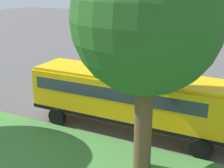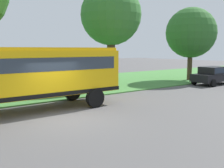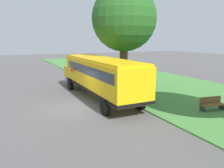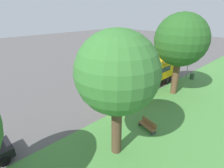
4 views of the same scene
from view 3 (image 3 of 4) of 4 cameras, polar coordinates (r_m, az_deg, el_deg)
ground_plane at (r=15.13m, az=-10.12°, el=-6.10°), size 120.00×120.00×0.00m
grass_verge at (r=20.12m, az=18.43°, el=-2.01°), size 12.00×80.00×0.08m
school_bus at (r=17.02m, az=-3.42°, el=2.66°), size 2.85×12.42×3.16m
oak_tree_beside_bus at (r=19.98m, az=2.67°, el=16.64°), size 5.69×5.69×9.18m
stop_sign at (r=24.83m, az=-5.91°, el=4.94°), size 0.08×0.68×2.74m
park_bench at (r=15.47m, az=24.58°, el=-4.76°), size 1.66×0.77×0.92m
trash_bin at (r=25.61m, az=-4.73°, el=2.25°), size 0.56×0.56×0.90m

